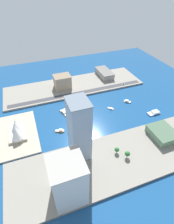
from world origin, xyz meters
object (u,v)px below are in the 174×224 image
at_px(water_taxi_orange, 60,131).
at_px(barge_flat_brown, 66,112).
at_px(van_white, 124,84).
at_px(traffic_light_waterfront, 60,96).
at_px(sailboat_small_white, 111,108).
at_px(hotel_broad_white, 68,181).
at_px(apartment_midrise_tan, 62,82).
at_px(yacht_sleek_gray, 127,101).
at_px(carpark_squat_concrete, 104,73).
at_px(tower_tall_glass, 79,130).
at_px(taxi_yellow_cab, 71,95).
at_px(catamaran_blue, 154,113).
at_px(terminal_long_green, 162,133).
at_px(opera_landmark, 16,130).
at_px(tugboat_red, 87,119).

distance_m(water_taxi_orange, barge_flat_brown, 38.03).
xyz_separation_m(van_white, traffic_light_waterfront, (-3.58, 116.83, 3.47)).
bearing_deg(water_taxi_orange, sailboat_small_white, -76.27).
xyz_separation_m(hotel_broad_white, apartment_midrise_tan, (188.23, -41.94, -12.96)).
height_order(yacht_sleek_gray, hotel_broad_white, hotel_broad_white).
distance_m(sailboat_small_white, barge_flat_brown, 67.11).
distance_m(barge_flat_brown, carpark_squat_concrete, 129.71).
xyz_separation_m(tower_tall_glass, taxi_yellow_cab, (116.59, -24.18, -34.59)).
xyz_separation_m(taxi_yellow_cab, traffic_light_waterfront, (-3.51, 19.02, 3.42)).
xyz_separation_m(sailboat_small_white, barge_flat_brown, (13.96, 65.64, 0.22)).
bearing_deg(catamaran_blue, carpark_squat_concrete, 9.07).
bearing_deg(tower_tall_glass, terminal_long_green, -95.78).
relative_size(hotel_broad_white, terminal_long_green, 1.43).
bearing_deg(water_taxi_orange, opera_landmark, 77.16).
relative_size(taxi_yellow_cab, van_white, 1.12).
distance_m(tugboat_red, opera_landmark, 91.92).
distance_m(sailboat_small_white, tugboat_red, 43.82).
bearing_deg(taxi_yellow_cab, traffic_light_waterfront, 100.45).
bearing_deg(van_white, apartment_midrise_tan, 73.94).
relative_size(tugboat_red, barge_flat_brown, 0.61).
bearing_deg(van_white, sailboat_small_white, 135.41).
height_order(terminal_long_green, opera_landmark, opera_landmark).
height_order(sailboat_small_white, traffic_light_waterfront, sailboat_small_white).
distance_m(sailboat_small_white, hotel_broad_white, 143.62).
xyz_separation_m(yacht_sleek_gray, hotel_broad_white, (-112.64, 126.47, 25.25)).
bearing_deg(barge_flat_brown, opera_landmark, 108.27).
bearing_deg(van_white, terminal_long_green, 171.40).
bearing_deg(apartment_midrise_tan, hotel_broad_white, 167.44).
height_order(terminal_long_green, apartment_midrise_tan, apartment_midrise_tan).
xyz_separation_m(hotel_broad_white, traffic_light_waterfront, (154.69, -29.20, -19.57)).
bearing_deg(van_white, yacht_sleek_gray, 156.79).
relative_size(water_taxi_orange, carpark_squat_concrete, 0.28).
height_order(water_taxi_orange, yacht_sleek_gray, water_taxi_orange).
relative_size(barge_flat_brown, hotel_broad_white, 0.48).
height_order(hotel_broad_white, carpark_squat_concrete, hotel_broad_white).
distance_m(yacht_sleek_gray, taxi_yellow_cab, 90.57).
height_order(yacht_sleek_gray, terminal_long_green, terminal_long_green).
bearing_deg(hotel_broad_white, yacht_sleek_gray, -48.31).
xyz_separation_m(van_white, opera_landmark, (-61.25, 185.65, 6.16)).
bearing_deg(hotel_broad_white, apartment_midrise_tan, -12.56).
relative_size(yacht_sleek_gray, taxi_yellow_cab, 2.05).
xyz_separation_m(tugboat_red, taxi_yellow_cab, (64.72, 3.67, 1.84)).
bearing_deg(opera_landmark, tugboat_red, -92.21).
distance_m(sailboat_small_white, yacht_sleek_gray, 33.24).
bearing_deg(barge_flat_brown, traffic_light_waterfront, -1.36).
relative_size(tugboat_red, van_white, 2.97).
bearing_deg(traffic_light_waterfront, sailboat_small_white, -127.20).
bearing_deg(terminal_long_green, van_white, -8.60).
height_order(apartment_midrise_tan, carpark_squat_concrete, apartment_midrise_tan).
relative_size(tower_tall_glass, traffic_light_waterfront, 10.92).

